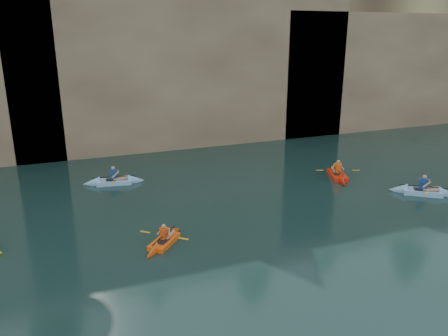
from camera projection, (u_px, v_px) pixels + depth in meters
name	position (u px, v px, depth m)	size (l,w,h in m)	color
cliff	(143.00, 57.00, 36.49)	(70.00, 16.00, 12.00)	tan
cliff_slab_center	(193.00, 66.00, 30.71)	(24.00, 2.40, 11.40)	tan
cliff_slab_east	(412.00, 69.00, 38.02)	(26.00, 2.40, 9.84)	tan
sea_cave_center	(112.00, 131.00, 29.23)	(3.50, 1.00, 3.20)	black
sea_cave_east	(294.00, 109.00, 33.99)	(5.00, 1.00, 4.50)	black
kayaker_orange	(164.00, 241.00, 17.01)	(2.31, 2.45, 1.04)	#FF5910
kayaker_ltblue_near	(423.00, 191.00, 22.24)	(3.06, 2.61, 1.29)	#8FBFEF
kayaker_red_far	(337.00, 175.00, 24.90)	(2.33, 3.47, 1.26)	red
kayaker_ltblue_mid	(114.00, 181.00, 23.79)	(3.36, 2.43, 1.25)	#97CDFD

